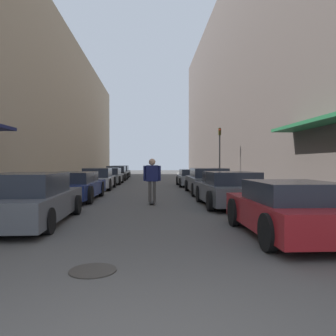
{
  "coord_description": "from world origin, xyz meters",
  "views": [
    {
      "loc": [
        0.15,
        -2.43,
        1.61
      ],
      "look_at": [
        0.9,
        11.55,
        1.39
      ],
      "focal_mm": 35.0,
      "sensor_mm": 36.0,
      "label": 1
    }
  ],
  "objects_px": {
    "parked_car_left_1": "(74,186)",
    "parked_car_right_1": "(230,189)",
    "parked_car_left_2": "(98,179)",
    "parked_car_left_3": "(110,176)",
    "parked_car_right_0": "(289,209)",
    "parked_car_left_0": "(30,200)",
    "manhole_cover": "(93,271)",
    "traffic_light": "(220,150)",
    "parked_car_right_2": "(208,181)",
    "parked_car_right_3": "(192,178)",
    "parked_car_left_4": "(117,173)",
    "skateboarder": "(152,176)",
    "parked_car_left_5": "(120,172)"
  },
  "relations": [
    {
      "from": "parked_car_left_5",
      "to": "manhole_cover",
      "type": "bearing_deg",
      "value": -85.55
    },
    {
      "from": "parked_car_left_4",
      "to": "parked_car_right_3",
      "type": "relative_size",
      "value": 1.01
    },
    {
      "from": "parked_car_left_5",
      "to": "manhole_cover",
      "type": "height_order",
      "value": "parked_car_left_5"
    },
    {
      "from": "parked_car_right_1",
      "to": "parked_car_right_2",
      "type": "distance_m",
      "value": 5.01
    },
    {
      "from": "parked_car_right_0",
      "to": "parked_car_right_1",
      "type": "distance_m",
      "value": 5.03
    },
    {
      "from": "parked_car_left_4",
      "to": "parked_car_right_0",
      "type": "distance_m",
      "value": 24.32
    },
    {
      "from": "parked_car_left_0",
      "to": "traffic_light",
      "type": "bearing_deg",
      "value": 57.79
    },
    {
      "from": "parked_car_right_3",
      "to": "parked_car_left_1",
      "type": "bearing_deg",
      "value": -126.83
    },
    {
      "from": "parked_car_left_2",
      "to": "parked_car_left_4",
      "type": "bearing_deg",
      "value": 89.65
    },
    {
      "from": "manhole_cover",
      "to": "traffic_light",
      "type": "relative_size",
      "value": 0.19
    },
    {
      "from": "parked_car_left_5",
      "to": "manhole_cover",
      "type": "relative_size",
      "value": 5.97
    },
    {
      "from": "manhole_cover",
      "to": "parked_car_right_1",
      "type": "bearing_deg",
      "value": 61.91
    },
    {
      "from": "parked_car_right_2",
      "to": "traffic_light",
      "type": "height_order",
      "value": "traffic_light"
    },
    {
      "from": "parked_car_right_0",
      "to": "parked_car_left_3",
      "type": "bearing_deg",
      "value": 108.58
    },
    {
      "from": "parked_car_right_2",
      "to": "parked_car_right_3",
      "type": "distance_m",
      "value": 5.53
    },
    {
      "from": "parked_car_right_0",
      "to": "manhole_cover",
      "type": "distance_m",
      "value": 4.43
    },
    {
      "from": "parked_car_left_2",
      "to": "parked_car_left_3",
      "type": "xyz_separation_m",
      "value": [
        0.09,
        4.98,
        -0.03
      ]
    },
    {
      "from": "parked_car_left_0",
      "to": "parked_car_left_3",
      "type": "height_order",
      "value": "parked_car_left_0"
    },
    {
      "from": "parked_car_left_4",
      "to": "parked_car_right_1",
      "type": "xyz_separation_m",
      "value": [
        6.06,
        -18.5,
        -0.01
      ]
    },
    {
      "from": "parked_car_left_2",
      "to": "parked_car_right_1",
      "type": "height_order",
      "value": "parked_car_left_2"
    },
    {
      "from": "parked_car_right_2",
      "to": "parked_car_right_3",
      "type": "relative_size",
      "value": 1.21
    },
    {
      "from": "parked_car_left_1",
      "to": "parked_car_right_2",
      "type": "distance_m",
      "value": 6.84
    },
    {
      "from": "parked_car_left_1",
      "to": "parked_car_left_0",
      "type": "bearing_deg",
      "value": -89.01
    },
    {
      "from": "parked_car_left_2",
      "to": "parked_car_left_3",
      "type": "bearing_deg",
      "value": 88.93
    },
    {
      "from": "parked_car_left_3",
      "to": "traffic_light",
      "type": "xyz_separation_m",
      "value": [
        7.59,
        -4.12,
        1.82
      ]
    },
    {
      "from": "parked_car_right_2",
      "to": "traffic_light",
      "type": "relative_size",
      "value": 1.27
    },
    {
      "from": "parked_car_left_0",
      "to": "parked_car_right_0",
      "type": "xyz_separation_m",
      "value": [
        6.2,
        -1.86,
        -0.04
      ]
    },
    {
      "from": "traffic_light",
      "to": "parked_car_right_2",
      "type": "bearing_deg",
      "value": -110.28
    },
    {
      "from": "parked_car_right_1",
      "to": "parked_car_right_2",
      "type": "bearing_deg",
      "value": 89.18
    },
    {
      "from": "parked_car_right_1",
      "to": "skateboarder",
      "type": "height_order",
      "value": "skateboarder"
    },
    {
      "from": "parked_car_left_1",
      "to": "parked_car_right_1",
      "type": "xyz_separation_m",
      "value": [
        6.22,
        -2.33,
        0.02
      ]
    },
    {
      "from": "traffic_light",
      "to": "parked_car_left_5",
      "type": "bearing_deg",
      "value": 117.56
    },
    {
      "from": "parked_car_left_2",
      "to": "parked_car_right_1",
      "type": "xyz_separation_m",
      "value": [
        6.12,
        -8.17,
        0.0
      ]
    },
    {
      "from": "parked_car_left_3",
      "to": "skateboarder",
      "type": "height_order",
      "value": "skateboarder"
    },
    {
      "from": "parked_car_right_2",
      "to": "manhole_cover",
      "type": "distance_m",
      "value": 12.72
    },
    {
      "from": "parked_car_left_1",
      "to": "parked_car_left_4",
      "type": "relative_size",
      "value": 1.22
    },
    {
      "from": "parked_car_left_0",
      "to": "parked_car_right_3",
      "type": "xyz_separation_m",
      "value": [
        6.05,
        13.7,
        -0.07
      ]
    },
    {
      "from": "parked_car_left_3",
      "to": "parked_car_left_2",
      "type": "bearing_deg",
      "value": -91.07
    },
    {
      "from": "parked_car_right_2",
      "to": "skateboarder",
      "type": "relative_size",
      "value": 2.69
    },
    {
      "from": "parked_car_left_3",
      "to": "manhole_cover",
      "type": "xyz_separation_m",
      "value": [
        2.24,
        -20.24,
        -0.59
      ]
    },
    {
      "from": "parked_car_right_2",
      "to": "parked_car_right_0",
      "type": "bearing_deg",
      "value": -89.95
    },
    {
      "from": "parked_car_right_0",
      "to": "parked_car_right_1",
      "type": "relative_size",
      "value": 0.95
    },
    {
      "from": "parked_car_left_2",
      "to": "skateboarder",
      "type": "height_order",
      "value": "skateboarder"
    },
    {
      "from": "parked_car_left_1",
      "to": "parked_car_right_0",
      "type": "relative_size",
      "value": 1.23
    },
    {
      "from": "parked_car_left_1",
      "to": "manhole_cover",
      "type": "distance_m",
      "value": 9.75
    },
    {
      "from": "parked_car_left_1",
      "to": "skateboarder",
      "type": "distance_m",
      "value": 3.73
    },
    {
      "from": "parked_car_left_5",
      "to": "parked_car_right_0",
      "type": "bearing_deg",
      "value": -77.75
    },
    {
      "from": "parked_car_left_2",
      "to": "traffic_light",
      "type": "xyz_separation_m",
      "value": [
        7.68,
        0.85,
        1.79
      ]
    },
    {
      "from": "parked_car_left_3",
      "to": "parked_car_left_4",
      "type": "height_order",
      "value": "parked_car_left_4"
    },
    {
      "from": "parked_car_right_2",
      "to": "manhole_cover",
      "type": "bearing_deg",
      "value": -107.69
    }
  ]
}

